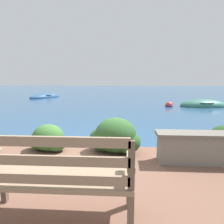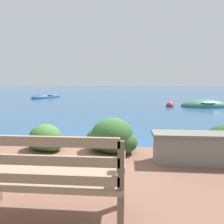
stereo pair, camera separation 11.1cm
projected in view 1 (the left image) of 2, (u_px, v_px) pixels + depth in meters
name	position (u px, v px, depth m)	size (l,w,h in m)	color
ground_plane	(86.00, 155.00, 4.29)	(80.00, 80.00, 0.00)	navy
park_bench	(56.00, 175.00, 1.95)	(1.51, 0.48, 0.93)	brown
stone_wall	(215.00, 148.00, 3.35)	(1.96, 0.39, 0.53)	slate
hedge_clump_left	(48.00, 139.00, 3.95)	(0.78, 0.56, 0.53)	#38662D
hedge_clump_centre	(115.00, 137.00, 3.85)	(1.00, 0.72, 0.68)	#2D5628
rowboat_nearest	(203.00, 105.00, 11.69)	(2.69, 1.41, 0.76)	#336B5B
rowboat_mid	(45.00, 97.00, 17.07)	(2.47, 3.13, 0.68)	#2D517A
mooring_buoy	(169.00, 105.00, 11.64)	(0.46, 0.46, 0.42)	red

